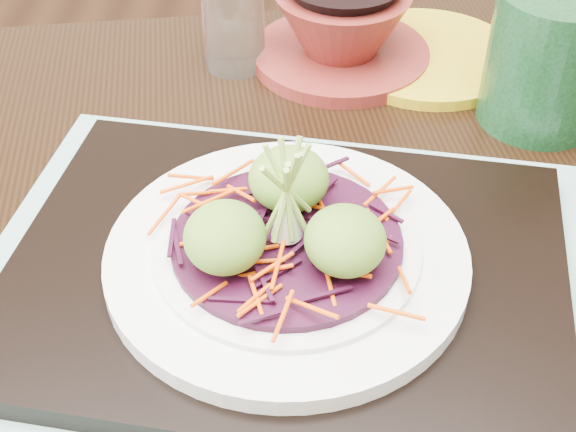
{
  "coord_description": "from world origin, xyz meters",
  "views": [
    {
      "loc": [
        0.1,
        -0.41,
        1.11
      ],
      "look_at": [
        0.09,
        0.02,
        0.73
      ],
      "focal_mm": 50.0,
      "sensor_mm": 36.0,
      "label": 1
    }
  ],
  "objects_px": {
    "dining_table": "(236,312)",
    "white_plate": "(287,255)",
    "green_jar": "(548,59)",
    "yellow_plate": "(427,56)",
    "serving_tray": "(287,272)",
    "terracotta_bowl_set": "(342,31)",
    "water_glass": "(234,25)"
  },
  "relations": [
    {
      "from": "white_plate",
      "to": "terracotta_bowl_set",
      "type": "height_order",
      "value": "terracotta_bowl_set"
    },
    {
      "from": "green_jar",
      "to": "dining_table",
      "type": "bearing_deg",
      "value": -147.27
    },
    {
      "from": "water_glass",
      "to": "yellow_plate",
      "type": "distance_m",
      "value": 0.2
    },
    {
      "from": "yellow_plate",
      "to": "serving_tray",
      "type": "bearing_deg",
      "value": -111.8
    },
    {
      "from": "yellow_plate",
      "to": "green_jar",
      "type": "xyz_separation_m",
      "value": [
        0.09,
        -0.1,
        0.06
      ]
    },
    {
      "from": "dining_table",
      "to": "white_plate",
      "type": "relative_size",
      "value": 4.71
    },
    {
      "from": "white_plate",
      "to": "water_glass",
      "type": "bearing_deg",
      "value": 102.05
    },
    {
      "from": "water_glass",
      "to": "yellow_plate",
      "type": "bearing_deg",
      "value": 4.33
    },
    {
      "from": "yellow_plate",
      "to": "terracotta_bowl_set",
      "type": "bearing_deg",
      "value": -177.47
    },
    {
      "from": "white_plate",
      "to": "yellow_plate",
      "type": "bearing_deg",
      "value": 68.2
    },
    {
      "from": "serving_tray",
      "to": "white_plate",
      "type": "height_order",
      "value": "white_plate"
    },
    {
      "from": "serving_tray",
      "to": "green_jar",
      "type": "distance_m",
      "value": 0.32
    },
    {
      "from": "dining_table",
      "to": "white_plate",
      "type": "bearing_deg",
      "value": -58.56
    },
    {
      "from": "yellow_plate",
      "to": "green_jar",
      "type": "bearing_deg",
      "value": -47.38
    },
    {
      "from": "white_plate",
      "to": "water_glass",
      "type": "height_order",
      "value": "water_glass"
    },
    {
      "from": "serving_tray",
      "to": "white_plate",
      "type": "distance_m",
      "value": 0.02
    },
    {
      "from": "terracotta_bowl_set",
      "to": "yellow_plate",
      "type": "relative_size",
      "value": 1.24
    },
    {
      "from": "dining_table",
      "to": "white_plate",
      "type": "distance_m",
      "value": 0.14
    },
    {
      "from": "dining_table",
      "to": "yellow_plate",
      "type": "height_order",
      "value": "yellow_plate"
    },
    {
      "from": "terracotta_bowl_set",
      "to": "yellow_plate",
      "type": "xyz_separation_m",
      "value": [
        0.09,
        0.0,
        -0.03
      ]
    },
    {
      "from": "yellow_plate",
      "to": "white_plate",
      "type": "bearing_deg",
      "value": -111.8
    },
    {
      "from": "yellow_plate",
      "to": "water_glass",
      "type": "bearing_deg",
      "value": -175.67
    },
    {
      "from": "terracotta_bowl_set",
      "to": "green_jar",
      "type": "relative_size",
      "value": 1.86
    },
    {
      "from": "serving_tray",
      "to": "water_glass",
      "type": "bearing_deg",
      "value": 109.9
    },
    {
      "from": "water_glass",
      "to": "green_jar",
      "type": "distance_m",
      "value": 0.3
    },
    {
      "from": "green_jar",
      "to": "water_glass",
      "type": "bearing_deg",
      "value": 163.59
    },
    {
      "from": "serving_tray",
      "to": "white_plate",
      "type": "relative_size",
      "value": 1.54
    },
    {
      "from": "yellow_plate",
      "to": "dining_table",
      "type": "bearing_deg",
      "value": -122.97
    },
    {
      "from": "white_plate",
      "to": "green_jar",
      "type": "distance_m",
      "value": 0.32
    },
    {
      "from": "terracotta_bowl_set",
      "to": "green_jar",
      "type": "bearing_deg",
      "value": -27.95
    },
    {
      "from": "terracotta_bowl_set",
      "to": "yellow_plate",
      "type": "height_order",
      "value": "terracotta_bowl_set"
    },
    {
      "from": "water_glass",
      "to": "green_jar",
      "type": "relative_size",
      "value": 0.7
    }
  ]
}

